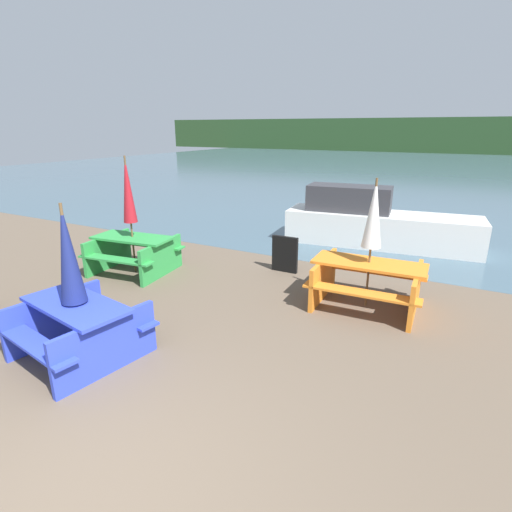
{
  "coord_description": "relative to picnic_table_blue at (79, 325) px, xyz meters",
  "views": [
    {
      "loc": [
        2.4,
        -1.38,
        2.85
      ],
      "look_at": [
        -0.53,
        4.1,
        0.85
      ],
      "focal_mm": 28.0,
      "sensor_mm": 36.0,
      "label": 1
    }
  ],
  "objects": [
    {
      "name": "boat",
      "position": [
        2.18,
        7.1,
        0.11
      ],
      "size": [
        4.77,
        1.72,
        1.46
      ],
      "rotation": [
        0.0,
        0.0,
        0.11
      ],
      "color": "silver",
      "rests_on": "water"
    },
    {
      "name": "ground_plane",
      "position": [
        1.77,
        -1.6,
        -0.45
      ],
      "size": [
        60.0,
        60.0,
        0.0
      ],
      "primitive_type": "plane",
      "color": "brown"
    },
    {
      "name": "umbrella_crimson",
      "position": [
        -1.72,
        2.73,
        1.24
      ],
      "size": [
        0.27,
        0.27,
        2.35
      ],
      "color": "brown",
      "rests_on": "ground_plane"
    },
    {
      "name": "signboard",
      "position": [
        1.01,
        4.19,
        -0.07
      ],
      "size": [
        0.55,
        0.08,
        0.75
      ],
      "color": "black",
      "rests_on": "ground_plane"
    },
    {
      "name": "umbrella_white",
      "position": [
        2.9,
        3.31,
        1.12
      ],
      "size": [
        0.31,
        0.31,
        2.13
      ],
      "color": "brown",
      "rests_on": "ground_plane"
    },
    {
      "name": "picnic_table_green",
      "position": [
        -1.72,
        2.73,
        0.0
      ],
      "size": [
        1.76,
        1.56,
        0.75
      ],
      "rotation": [
        0.0,
        0.0,
        0.12
      ],
      "color": "green",
      "rests_on": "ground_plane"
    },
    {
      "name": "picnic_table_blue",
      "position": [
        0.0,
        0.0,
        0.0
      ],
      "size": [
        1.71,
        1.61,
        0.75
      ],
      "rotation": [
        0.0,
        0.0,
        -0.16
      ],
      "color": "blue",
      "rests_on": "ground_plane"
    },
    {
      "name": "umbrella_navy",
      "position": [
        -0.0,
        0.0,
        0.95
      ],
      "size": [
        0.31,
        0.31,
        2.02
      ],
      "color": "brown",
      "rests_on": "ground_plane"
    },
    {
      "name": "far_treeline",
      "position": [
        1.77,
        50.01,
        1.55
      ],
      "size": [
        80.0,
        1.6,
        4.0
      ],
      "color": "#284723",
      "rests_on": "water"
    },
    {
      "name": "picnic_table_orange",
      "position": [
        2.9,
        3.31,
        0.02
      ],
      "size": [
        1.84,
        1.45,
        0.77
      ],
      "rotation": [
        0.0,
        0.0,
        0.04
      ],
      "color": "orange",
      "rests_on": "ground_plane"
    },
    {
      "name": "water",
      "position": [
        1.77,
        30.01,
        -0.45
      ],
      "size": [
        60.0,
        50.0,
        0.0
      ],
      "color": "#425B6B",
      "rests_on": "ground_plane"
    }
  ]
}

